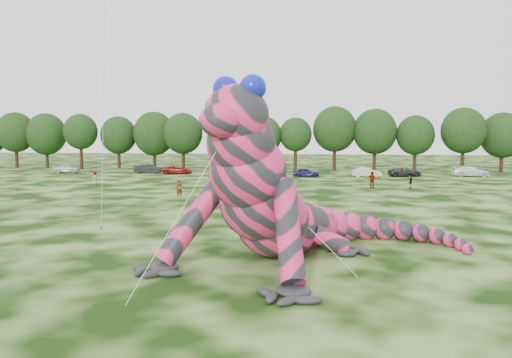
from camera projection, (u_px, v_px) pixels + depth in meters
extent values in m
plane|color=#16330A|center=(216.00, 258.00, 25.05)|extent=(240.00, 240.00, 0.00)
cylinder|color=silver|center=(103.00, 102.00, 30.18)|extent=(0.02, 0.02, 16.53)
cylinder|color=#382314|center=(101.00, 228.00, 32.22)|extent=(0.08, 0.08, 0.24)
imported|color=silver|center=(67.00, 168.00, 77.38)|extent=(4.24, 2.36, 1.37)
imported|color=black|center=(148.00, 169.00, 76.43)|extent=(4.20, 1.51, 1.38)
imported|color=maroon|center=(178.00, 170.00, 75.39)|extent=(4.66, 2.51, 1.24)
imported|color=#9EA4A8|center=(230.00, 170.00, 74.99)|extent=(4.34, 1.87, 1.25)
imported|color=navy|center=(306.00, 172.00, 70.17)|extent=(3.85, 1.79, 1.27)
imported|color=beige|center=(367.00, 172.00, 70.07)|extent=(4.18, 1.64, 1.35)
imported|color=#252527|center=(405.00, 172.00, 70.66)|extent=(4.87, 2.82, 1.28)
imported|color=white|center=(470.00, 171.00, 70.93)|extent=(5.15, 2.23, 1.48)
imported|color=gray|center=(95.00, 178.00, 59.69)|extent=(0.73, 0.91, 1.60)
imported|color=gray|center=(269.00, 202.00, 39.64)|extent=(1.50, 0.67, 1.57)
imported|color=gray|center=(179.00, 189.00, 47.69)|extent=(0.71, 0.56, 1.71)
imported|color=gray|center=(410.00, 181.00, 55.47)|extent=(0.93, 1.27, 1.76)
imported|color=gray|center=(225.00, 189.00, 48.12)|extent=(0.95, 0.83, 1.68)
imported|color=gray|center=(372.00, 180.00, 56.24)|extent=(1.19, 0.86, 1.87)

